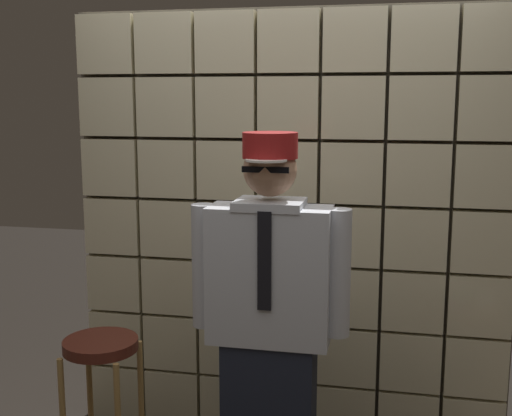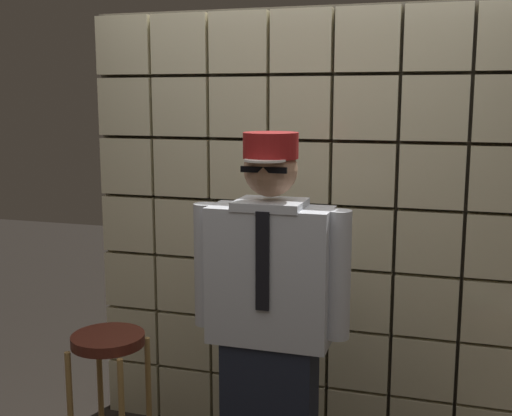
# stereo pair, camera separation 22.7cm
# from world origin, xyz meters

# --- Properties ---
(glass_block_wall) EXTENTS (2.31, 0.10, 2.31)m
(glass_block_wall) POSITION_xyz_m (0.00, 1.12, 1.14)
(glass_block_wall) COLOR beige
(glass_block_wall) RESTS_ON ground
(standing_person) EXTENTS (0.68, 0.28, 1.70)m
(standing_person) POSITION_xyz_m (0.04, 0.39, 0.89)
(standing_person) COLOR #1E2333
(standing_person) RESTS_ON ground
(bar_stool) EXTENTS (0.34, 0.34, 0.75)m
(bar_stool) POSITION_xyz_m (-0.74, 0.40, 0.56)
(bar_stool) COLOR #592319
(bar_stool) RESTS_ON ground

